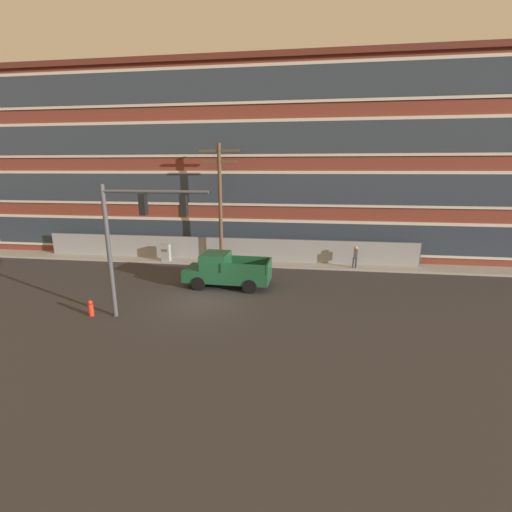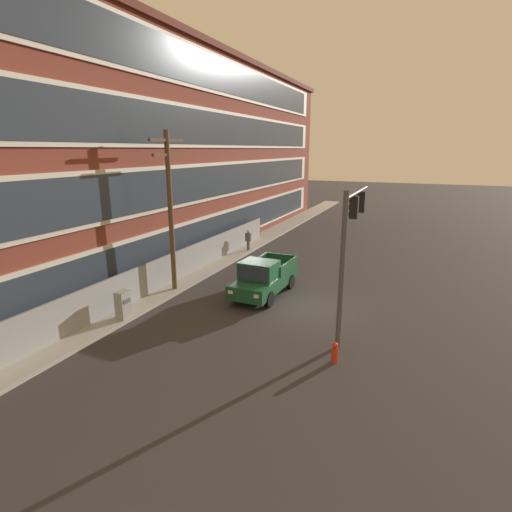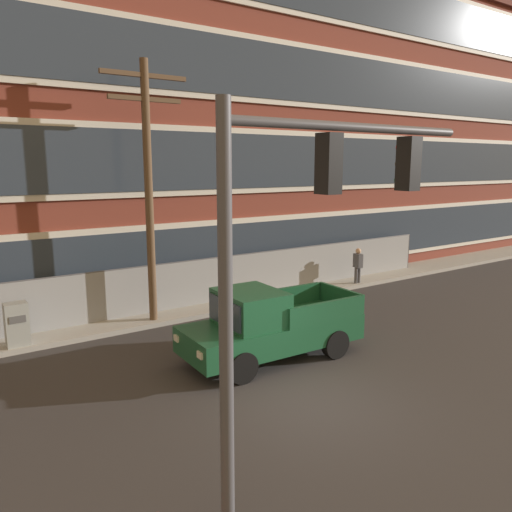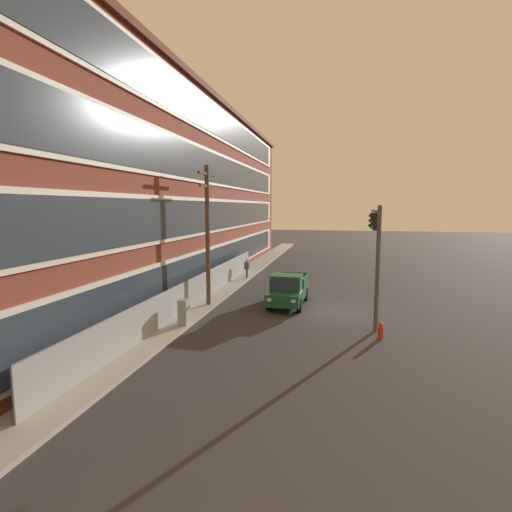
% 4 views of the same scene
% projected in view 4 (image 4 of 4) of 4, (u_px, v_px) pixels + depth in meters
% --- Properties ---
extents(ground_plane, '(160.00, 160.00, 0.00)m').
position_uv_depth(ground_plane, '(331.00, 311.00, 23.33)').
color(ground_plane, '#333030').
extents(sidewalk_building_side, '(80.00, 1.99, 0.16)m').
position_uv_depth(sidewalk_building_side, '(204.00, 302.00, 24.95)').
color(sidewalk_building_side, '#9E9B93').
rests_on(sidewalk_building_side, ground).
extents(brick_mill_building, '(54.12, 9.58, 14.26)m').
position_uv_depth(brick_mill_building, '(147.00, 191.00, 28.77)').
color(brick_mill_building, brown).
rests_on(brick_mill_building, ground).
extents(chain_link_fence, '(27.86, 0.06, 1.85)m').
position_uv_depth(chain_link_fence, '(196.00, 291.00, 24.22)').
color(chain_link_fence, gray).
rests_on(chain_link_fence, ground).
extents(traffic_signal_mast, '(4.81, 0.43, 6.11)m').
position_uv_depth(traffic_signal_mast, '(376.00, 241.00, 20.24)').
color(traffic_signal_mast, '#4C4C51').
rests_on(traffic_signal_mast, ground).
extents(pickup_truck_dark_green, '(5.09, 2.17, 2.01)m').
position_uv_depth(pickup_truck_dark_green, '(288.00, 290.00, 24.46)').
color(pickup_truck_dark_green, '#194C2D').
rests_on(pickup_truck_dark_green, ground).
extents(utility_pole_near_corner, '(2.77, 0.26, 8.43)m').
position_uv_depth(utility_pole_near_corner, '(208.00, 229.00, 23.63)').
color(utility_pole_near_corner, brown).
rests_on(utility_pole_near_corner, ground).
extents(electrical_cabinet, '(0.62, 0.47, 1.42)m').
position_uv_depth(electrical_cabinet, '(184.00, 313.00, 20.06)').
color(electrical_cabinet, '#939993').
rests_on(electrical_cabinet, ground).
extents(pedestrian_near_cabinet, '(0.32, 0.43, 1.69)m').
position_uv_depth(pedestrian_near_cabinet, '(247.00, 268.00, 33.16)').
color(pedestrian_near_cabinet, '#4C4C51').
rests_on(pedestrian_near_cabinet, ground).
extents(fire_hydrant, '(0.24, 0.24, 0.78)m').
position_uv_depth(fire_hydrant, '(381.00, 331.00, 18.28)').
color(fire_hydrant, red).
rests_on(fire_hydrant, ground).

